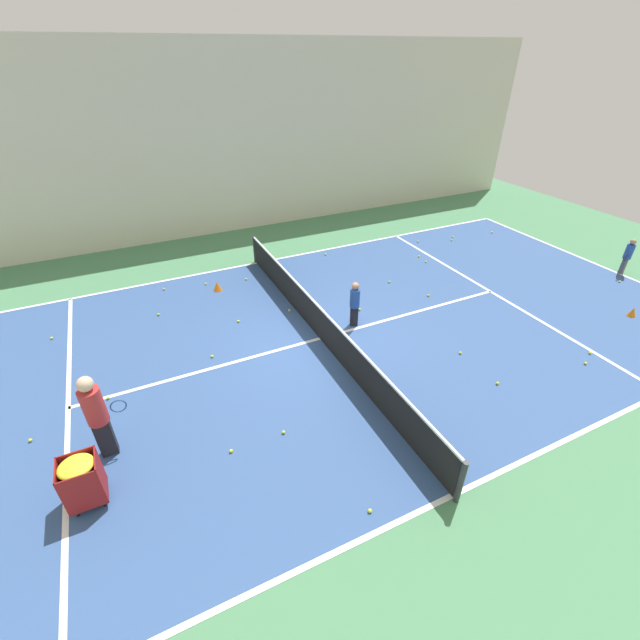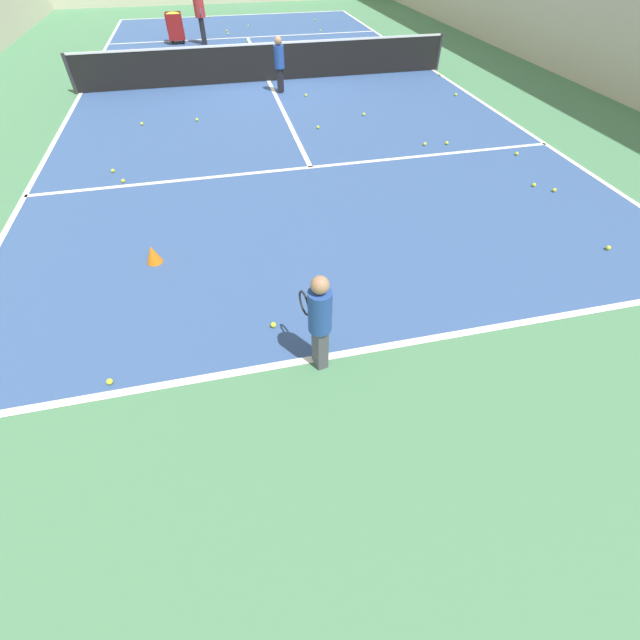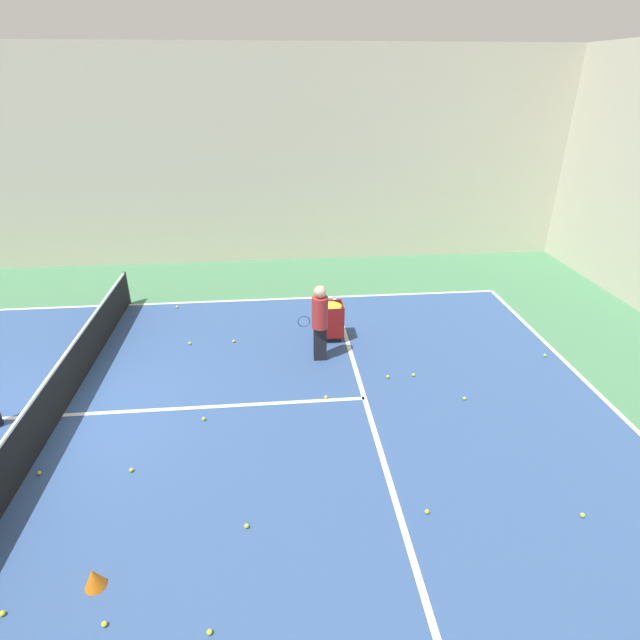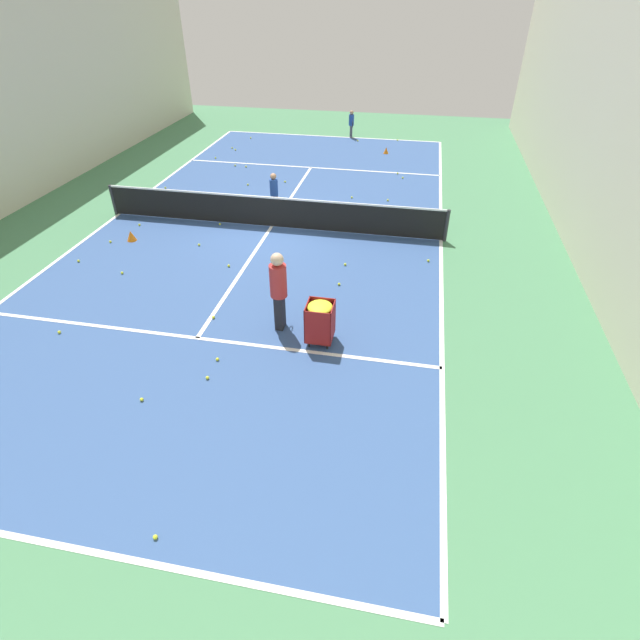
# 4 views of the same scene
# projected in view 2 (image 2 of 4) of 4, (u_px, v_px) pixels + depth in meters

# --- Properties ---
(ground_plane) EXTENTS (32.66, 32.66, 0.00)m
(ground_plane) POSITION_uv_depth(u_px,v_px,m) (269.00, 81.00, 12.59)
(ground_plane) COLOR #477F56
(court_playing_area) EXTENTS (10.40, 21.63, 0.00)m
(court_playing_area) POSITION_uv_depth(u_px,v_px,m) (269.00, 81.00, 12.59)
(court_playing_area) COLOR #335189
(court_playing_area) RESTS_ON ground
(line_baseline_near) EXTENTS (10.40, 0.10, 0.00)m
(line_baseline_near) POSITION_uv_depth(u_px,v_px,m) (397.00, 345.00, 5.02)
(line_baseline_near) COLOR white
(line_baseline_near) RESTS_ON ground
(line_baseline_far) EXTENTS (10.40, 0.10, 0.00)m
(line_baseline_far) POSITION_uv_depth(u_px,v_px,m) (237.00, 15.00, 20.15)
(line_baseline_far) COLOR white
(line_baseline_far) RESTS_ON ground
(line_sideline_left) EXTENTS (0.10, 21.63, 0.00)m
(line_sideline_left) POSITION_uv_depth(u_px,v_px,m) (81.00, 93.00, 11.75)
(line_sideline_left) COLOR white
(line_sideline_left) RESTS_ON ground
(line_sideline_right) EXTENTS (0.10, 21.63, 0.00)m
(line_sideline_right) POSITION_uv_depth(u_px,v_px,m) (433.00, 70.00, 13.42)
(line_sideline_right) COLOR white
(line_sideline_right) RESTS_ON ground
(line_service_near) EXTENTS (10.40, 0.10, 0.00)m
(line_service_near) POSITION_uv_depth(u_px,v_px,m) (311.00, 167.00, 8.42)
(line_service_near) COLOR white
(line_service_near) RESTS_ON ground
(line_service_far) EXTENTS (10.40, 0.10, 0.00)m
(line_service_far) POSITION_uv_depth(u_px,v_px,m) (247.00, 37.00, 16.74)
(line_service_far) COLOR white
(line_service_far) RESTS_ON ground
(line_centre_service) EXTENTS (0.10, 11.90, 0.00)m
(line_centre_service) POSITION_uv_depth(u_px,v_px,m) (269.00, 81.00, 12.58)
(line_centre_service) COLOR white
(line_centre_service) RESTS_ON ground
(tennis_net) EXTENTS (10.70, 0.10, 0.97)m
(tennis_net) POSITION_uv_depth(u_px,v_px,m) (267.00, 62.00, 12.24)
(tennis_net) COLOR #2D2D33
(tennis_net) RESTS_ON ground
(player_near_baseline) EXTENTS (0.29, 0.57, 1.23)m
(player_near_baseline) POSITION_uv_depth(u_px,v_px,m) (319.00, 317.00, 4.34)
(player_near_baseline) COLOR #4C4C56
(player_near_baseline) RESTS_ON ground
(coach_at_net) EXTENTS (0.38, 0.70, 1.83)m
(coach_at_net) POSITION_uv_depth(u_px,v_px,m) (199.00, 10.00, 15.22)
(coach_at_net) COLOR black
(coach_at_net) RESTS_ON ground
(child_midcourt) EXTENTS (0.35, 0.35, 1.31)m
(child_midcourt) POSITION_uv_depth(u_px,v_px,m) (279.00, 61.00, 11.31)
(child_midcourt) COLOR black
(child_midcourt) RESTS_ON ground
(ball_cart) EXTENTS (0.56, 0.59, 0.96)m
(ball_cart) POSITION_uv_depth(u_px,v_px,m) (174.00, 21.00, 15.58)
(ball_cart) COLOR maroon
(ball_cart) RESTS_ON ground
(training_cone_0) EXTENTS (0.28, 0.28, 0.30)m
(training_cone_0) POSITION_uv_depth(u_px,v_px,m) (373.00, 53.00, 14.32)
(training_cone_0) COLOR orange
(training_cone_0) RESTS_ON ground
(training_cone_1) EXTENTS (0.23, 0.23, 0.27)m
(training_cone_1) POSITION_uv_depth(u_px,v_px,m) (153.00, 254.00, 6.10)
(training_cone_1) COLOR orange
(training_cone_1) RESTS_ON ground
(tennis_ball_0) EXTENTS (0.07, 0.07, 0.07)m
(tennis_ball_0) POSITION_uv_depth(u_px,v_px,m) (113.00, 171.00, 8.24)
(tennis_ball_0) COLOR yellow
(tennis_ball_0) RESTS_ON ground
(tennis_ball_1) EXTENTS (0.07, 0.07, 0.07)m
(tennis_ball_1) POSITION_uv_depth(u_px,v_px,m) (101.00, 77.00, 12.78)
(tennis_ball_1) COLOR yellow
(tennis_ball_1) RESTS_ON ground
(tennis_ball_2) EXTENTS (0.07, 0.07, 0.07)m
(tennis_ball_2) POSITION_uv_depth(u_px,v_px,m) (392.00, 65.00, 13.73)
(tennis_ball_2) COLOR yellow
(tennis_ball_2) RESTS_ON ground
(tennis_ball_3) EXTENTS (0.07, 0.07, 0.07)m
(tennis_ball_3) POSITION_uv_depth(u_px,v_px,m) (320.00, 31.00, 17.50)
(tennis_ball_3) COLOR yellow
(tennis_ball_3) RESTS_ON ground
(tennis_ball_4) EXTENTS (0.07, 0.07, 0.07)m
(tennis_ball_4) POSITION_uv_depth(u_px,v_px,m) (315.00, 20.00, 19.15)
(tennis_ball_4) COLOR yellow
(tennis_ball_4) RESTS_ON ground
(tennis_ball_5) EXTENTS (0.07, 0.07, 0.07)m
(tennis_ball_5) POSITION_uv_depth(u_px,v_px,m) (177.00, 66.00, 13.59)
(tennis_ball_5) COLOR yellow
(tennis_ball_5) RESTS_ON ground
(tennis_ball_6) EXTENTS (0.07, 0.07, 0.07)m
(tennis_ball_6) POSITION_uv_depth(u_px,v_px,m) (313.00, 61.00, 14.03)
(tennis_ball_6) COLOR yellow
(tennis_ball_6) RESTS_ON ground
(tennis_ball_7) EXTENTS (0.07, 0.07, 0.07)m
(tennis_ball_7) POSITION_uv_depth(u_px,v_px,m) (554.00, 190.00, 7.68)
(tennis_ball_7) COLOR yellow
(tennis_ball_7) RESTS_ON ground
(tennis_ball_8) EXTENTS (0.07, 0.07, 0.07)m
(tennis_ball_8) POSITION_uv_depth(u_px,v_px,m) (380.00, 46.00, 15.59)
(tennis_ball_8) COLOR yellow
(tennis_ball_8) RESTS_ON ground
(tennis_ball_9) EXTENTS (0.07, 0.07, 0.07)m
(tennis_ball_9) POSITION_uv_depth(u_px,v_px,m) (248.00, 26.00, 18.17)
(tennis_ball_9) COLOR yellow
(tennis_ball_9) RESTS_ON ground
(tennis_ball_10) EXTENTS (0.07, 0.07, 0.07)m
(tennis_ball_10) POSITION_uv_depth(u_px,v_px,m) (517.00, 154.00, 8.81)
(tennis_ball_10) COLOR yellow
(tennis_ball_10) RESTS_ON ground
(tennis_ball_11) EXTENTS (0.07, 0.07, 0.07)m
(tennis_ball_11) POSITION_uv_depth(u_px,v_px,m) (227.00, 31.00, 17.46)
(tennis_ball_11) COLOR yellow
(tennis_ball_11) RESTS_ON ground
(tennis_ball_12) EXTENTS (0.07, 0.07, 0.07)m
(tennis_ball_12) POSITION_uv_depth(u_px,v_px,m) (273.00, 325.00, 5.21)
(tennis_ball_12) COLOR yellow
(tennis_ball_12) RESTS_ON ground
(tennis_ball_13) EXTENTS (0.07, 0.07, 0.07)m
(tennis_ball_13) POSITION_uv_depth(u_px,v_px,m) (123.00, 181.00, 7.94)
(tennis_ball_13) COLOR yellow
(tennis_ball_13) RESTS_ON ground
(tennis_ball_14) EXTENTS (0.07, 0.07, 0.07)m
(tennis_ball_14) POSITION_uv_depth(u_px,v_px,m) (425.00, 144.00, 9.17)
(tennis_ball_14) COLOR yellow
(tennis_ball_14) RESTS_ON ground
(tennis_ball_15) EXTENTS (0.07, 0.07, 0.07)m
(tennis_ball_15) POSITION_uv_depth(u_px,v_px,m) (456.00, 95.00, 11.57)
(tennis_ball_15) COLOR yellow
(tennis_ball_15) RESTS_ON ground
(tennis_ball_16) EXTENTS (0.07, 0.07, 0.07)m
(tennis_ball_16) POSITION_uv_depth(u_px,v_px,m) (228.00, 34.00, 17.06)
(tennis_ball_16) COLOR yellow
(tennis_ball_16) RESTS_ON ground
(tennis_ball_17) EXTENTS (0.07, 0.07, 0.07)m
(tennis_ball_17) POSITION_uv_depth(u_px,v_px,m) (110.00, 382.00, 4.59)
(tennis_ball_17) COLOR yellow
(tennis_ball_17) RESTS_ON ground
(tennis_ball_18) EXTENTS (0.07, 0.07, 0.07)m
(tennis_ball_18) POSITION_uv_depth(u_px,v_px,m) (248.00, 41.00, 16.16)
(tennis_ball_18) COLOR yellow
(tennis_ball_18) RESTS_ON ground
(tennis_ball_19) EXTENTS (0.07, 0.07, 0.07)m
(tennis_ball_19) POSITION_uv_depth(u_px,v_px,m) (177.00, 58.00, 14.33)
(tennis_ball_19) COLOR yellow
(tennis_ball_19) RESTS_ON ground
(tennis_ball_20) EXTENTS (0.07, 0.07, 0.07)m
(tennis_ball_20) POSITION_uv_depth(u_px,v_px,m) (364.00, 114.00, 10.47)
(tennis_ball_20) COLOR yellow
(tennis_ball_20) RESTS_ON ground
(tennis_ball_21) EXTENTS (0.07, 0.07, 0.07)m
(tennis_ball_21) POSITION_uv_depth(u_px,v_px,m) (337.00, 46.00, 15.61)
(tennis_ball_21) COLOR yellow
(tennis_ball_21) RESTS_ON ground
(tennis_ball_22) EXTENTS (0.07, 0.07, 0.07)m
(tennis_ball_22) POSITION_uv_depth(u_px,v_px,m) (318.00, 127.00, 9.86)
(tennis_ball_22) COLOR yellow
(tennis_ball_22) RESTS_ON ground
(tennis_ball_23) EXTENTS (0.07, 0.07, 0.07)m
(tennis_ball_23) POSITION_uv_depth(u_px,v_px,m) (440.00, 75.00, 12.93)
(tennis_ball_23) COLOR yellow
(tennis_ball_23) RESTS_ON ground
(tennis_ball_24) EXTENTS (0.07, 0.07, 0.07)m
(tennis_ball_24) POSITION_uv_depth(u_px,v_px,m) (321.00, 74.00, 12.97)
(tennis_ball_24) COLOR yellow
(tennis_ball_24) RESTS_ON ground
(tennis_ball_25) EXTENTS (0.07, 0.07, 0.07)m
(tennis_ball_25) POSITION_uv_depth(u_px,v_px,m) (197.00, 120.00, 10.21)
(tennis_ball_25) COLOR yellow
(tennis_ball_25) RESTS_ON ground
(tennis_ball_26) EXTENTS (0.07, 0.07, 0.07)m
(tennis_ball_26) POSITION_uv_depth(u_px,v_px,m) (608.00, 248.00, 6.39)
(tennis_ball_26) COLOR yellow
(tennis_ball_26) RESTS_ON ground
(tennis_ball_27) EXTENTS (0.07, 0.07, 0.07)m
(tennis_ball_27) POSITION_uv_depth(u_px,v_px,m) (270.00, 56.00, 14.56)
(tennis_ball_27) COLOR yellow
(tennis_ball_27) RESTS_ON ground
(tennis_ball_28) EXTENTS (0.07, 0.07, 0.07)m
(tennis_ball_28) POSITION_uv_depth(u_px,v_px,m) (142.00, 124.00, 10.03)
(tennis_ball_28) COLOR yellow
(tennis_ball_28) RESTS_ON ground
(tennis_ball_29) EXTENTS (0.07, 0.07, 0.07)m
(tennis_ball_29) POSITION_uv_depth(u_px,v_px,m) (534.00, 185.00, 7.83)
(tennis_ball_29) COLOR yellow
(tennis_ball_29) RESTS_ON ground
(tennis_ball_30) EXTENTS (0.07, 0.07, 0.07)m
(tennis_ball_30) POSITION_uv_depth(u_px,v_px,m) (386.00, 55.00, 14.67)
(tennis_ball_30) COLOR yellow
(tennis_ball_30) RESTS_ON ground
(tennis_ball_31) EXTENTS (0.07, 0.07, 0.07)m
(tennis_ball_31) POSITION_uv_depth(u_px,v_px,m) (306.00, 95.00, 11.53)
(tennis_ball_31) COLOR yellow
(tennis_ball_31) RESTS_ON ground
(tennis_ball_32) EXTENTS (0.07, 0.07, 0.07)m
(tennis_ball_32) POSITION_uv_depth(u_px,v_px,m) (210.00, 17.00, 19.68)
(tennis_ball_32) COLOR yellow
(tennis_ball_32) RESTS_ON ground
(tennis_ball_33) EXTENTS (0.07, 0.07, 0.07)m
(tennis_ball_33) POSITION_uv_depth(u_px,v_px,m) (447.00, 143.00, 9.21)
(tennis_ball_33) COLOR yellow
(tennis_ball_33) RESTS_ON ground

